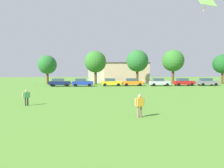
{
  "coord_description": "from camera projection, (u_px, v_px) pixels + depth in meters",
  "views": [
    {
      "loc": [
        0.01,
        0.2,
        3.28
      ],
      "look_at": [
        0.52,
        10.81,
        2.6
      ],
      "focal_mm": 32.88,
      "sensor_mm": 36.0,
      "label": 1
    }
  ],
  "objects": [
    {
      "name": "tree_left",
      "position": [
        95.0,
        62.0,
        48.99
      ],
      "size": [
        5.16,
        5.16,
        8.05
      ],
      "color": "brown",
      "rests_on": "ground"
    },
    {
      "name": "tree_center",
      "position": [
        137.0,
        61.0,
        51.06
      ],
      "size": [
        5.46,
        5.46,
        8.5
      ],
      "color": "brown",
      "rests_on": "ground"
    },
    {
      "name": "bystander_near_trees",
      "position": [
        26.0,
        96.0,
        19.33
      ],
      "size": [
        0.56,
        0.53,
        1.51
      ],
      "rotation": [
        0.0,
        0.0,
        3.87
      ],
      "color": "#3F3833",
      "rests_on": "ground"
    },
    {
      "name": "parked_car_blue_1",
      "position": [
        82.0,
        82.0,
        43.44
      ],
      "size": [
        4.3,
        2.02,
        1.68
      ],
      "color": "#1E38AD",
      "rests_on": "ground"
    },
    {
      "name": "parked_car_yellow_2",
      "position": [
        111.0,
        82.0,
        44.56
      ],
      "size": [
        4.3,
        2.02,
        1.68
      ],
      "color": "yellow",
      "rests_on": "ground"
    },
    {
      "name": "parked_car_gray_6",
      "position": [
        207.0,
        82.0,
        45.54
      ],
      "size": [
        4.3,
        2.02,
        1.68
      ],
      "color": "slate",
      "rests_on": "ground"
    },
    {
      "name": "tree_far_right",
      "position": [
        223.0,
        64.0,
        51.25
      ],
      "size": [
        4.76,
        4.76,
        7.42
      ],
      "color": "brown",
      "rests_on": "ground"
    },
    {
      "name": "house_right",
      "position": [
        106.0,
        73.0,
        60.7
      ],
      "size": [
        10.18,
        8.4,
        5.43
      ],
      "color": "beige",
      "rests_on": "ground"
    },
    {
      "name": "parked_car_red_5",
      "position": [
        183.0,
        82.0,
        45.23
      ],
      "size": [
        4.3,
        2.02,
        1.68
      ],
      "color": "red",
      "rests_on": "ground"
    },
    {
      "name": "parked_car_navy_0",
      "position": [
        59.0,
        82.0,
        43.49
      ],
      "size": [
        4.3,
        2.02,
        1.68
      ],
      "color": "#141E4C",
      "rests_on": "ground"
    },
    {
      "name": "ground_plane",
      "position": [
        102.0,
        93.0,
        29.92
      ],
      "size": [
        160.0,
        160.0,
        0.0
      ],
      "primitive_type": "plane",
      "color": "#568C33"
    },
    {
      "name": "tree_far_left",
      "position": [
        47.0,
        65.0,
        50.12
      ],
      "size": [
        4.55,
        4.55,
        7.09
      ],
      "color": "brown",
      "rests_on": "ground"
    },
    {
      "name": "parked_car_silver_4",
      "position": [
        159.0,
        82.0,
        44.68
      ],
      "size": [
        4.3,
        2.02,
        1.68
      ],
      "color": "silver",
      "rests_on": "ground"
    },
    {
      "name": "tree_right",
      "position": [
        173.0,
        61.0,
        53.02
      ],
      "size": [
        5.6,
        5.6,
        8.73
      ],
      "color": "brown",
      "rests_on": "ground"
    },
    {
      "name": "house_left",
      "position": [
        125.0,
        72.0,
        60.97
      ],
      "size": [
        13.33,
        9.05,
        5.7
      ],
      "color": "beige",
      "rests_on": "ground"
    },
    {
      "name": "kite",
      "position": [
        206.0,
        1.0,
        13.02
      ],
      "size": [
        1.49,
        1.04,
        1.17
      ],
      "color": "#8CD859"
    },
    {
      "name": "adult_bystander",
      "position": [
        140.0,
        104.0,
        14.38
      ],
      "size": [
        0.74,
        0.48,
        1.65
      ],
      "rotation": [
        0.0,
        0.0,
        0.38
      ],
      "color": "#8C7259",
      "rests_on": "ground"
    },
    {
      "name": "parked_car_orange_3",
      "position": [
        132.0,
        82.0,
        44.85
      ],
      "size": [
        4.3,
        2.02,
        1.68
      ],
      "color": "orange",
      "rests_on": "ground"
    }
  ]
}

